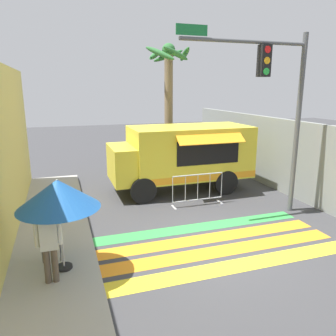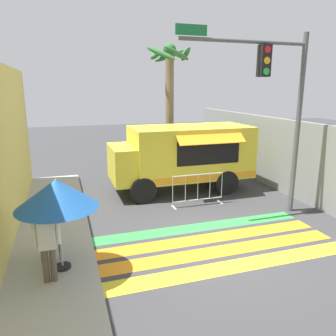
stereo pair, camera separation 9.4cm
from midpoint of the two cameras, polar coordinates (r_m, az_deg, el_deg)
name	(u,v)px [view 2 (the right image)]	position (r m, az deg, el deg)	size (l,w,h in m)	color
ground_plane	(216,245)	(9.00, 8.72, -13.10)	(60.00, 60.00, 0.00)	#38383A
concrete_wall_right	(291,158)	(13.33, 20.85, 1.60)	(0.20, 16.00, 2.87)	gray
crosswalk_painted	(216,244)	(9.02, 8.62, -12.98)	(6.40, 2.84, 0.01)	yellow
food_truck	(180,154)	(12.96, 2.34, 2.43)	(5.51, 2.74, 2.58)	yellow
traffic_signal_pole	(278,93)	(10.71, 18.85, 12.30)	(4.23, 0.29, 5.68)	#515456
patio_umbrella	(57,194)	(7.27, -18.47, -4.32)	(1.74, 1.74, 2.05)	black
folding_chair	(49,234)	(8.31, -19.64, -10.80)	(0.41, 0.41, 0.91)	#4C4C51
vendor_person	(47,242)	(7.14, -19.92, -11.96)	(0.53, 0.21, 1.58)	brown
barricade_front	(198,190)	(11.54, 5.44, -3.84)	(1.89, 0.44, 1.14)	#B7BABF
palm_tree	(170,90)	(15.64, 0.46, 13.51)	(2.14, 2.19, 6.01)	#7A664C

